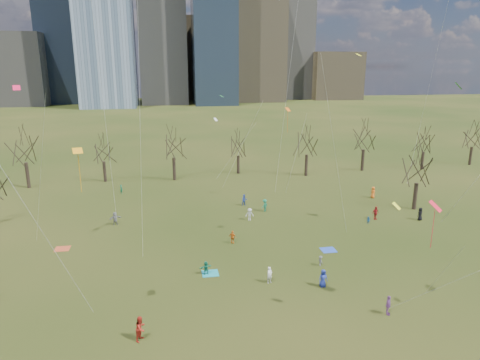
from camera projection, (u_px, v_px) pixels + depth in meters
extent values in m
plane|color=black|center=(262.00, 287.00, 39.05)|extent=(500.00, 500.00, 0.00)
cube|color=slate|center=(162.00, 11.00, 220.80)|extent=(24.00, 24.00, 95.00)
cube|color=#726347|center=(257.00, 37.00, 241.96)|extent=(28.00, 28.00, 72.00)
cube|color=#384C66|center=(65.00, 42.00, 230.41)|extent=(25.00, 25.00, 65.00)
cube|color=slate|center=(292.00, 51.00, 262.14)|extent=(22.00, 22.00, 58.00)
cube|color=#726347|center=(185.00, 59.00, 262.30)|extent=(30.00, 30.00, 48.00)
cube|color=slate|center=(13.00, 70.00, 220.51)|extent=(35.00, 30.00, 36.00)
cube|color=#726347|center=(332.00, 76.00, 265.33)|extent=(30.00, 28.00, 28.00)
cylinder|color=black|center=(28.00, 175.00, 70.57)|extent=(0.55, 0.55, 4.28)
cylinder|color=black|center=(105.00, 171.00, 74.53)|extent=(0.52, 0.52, 3.60)
cylinder|color=black|center=(174.00, 169.00, 75.48)|extent=(0.54, 0.54, 4.05)
cylinder|color=black|center=(238.00, 164.00, 80.39)|extent=(0.51, 0.51, 3.38)
cylinder|color=black|center=(306.00, 165.00, 78.47)|extent=(0.54, 0.54, 3.96)
cylinder|color=black|center=(363.00, 160.00, 82.32)|extent=(0.54, 0.54, 4.14)
cylinder|color=black|center=(422.00, 161.00, 83.42)|extent=(0.52, 0.52, 3.51)
cylinder|color=black|center=(471.00, 156.00, 87.26)|extent=(0.53, 0.53, 3.74)
cylinder|color=black|center=(415.00, 196.00, 59.97)|extent=(0.53, 0.53, 3.83)
cube|color=teal|center=(210.00, 273.00, 41.62)|extent=(1.60, 1.50, 0.03)
cube|color=#2749B6|center=(328.00, 250.00, 46.94)|extent=(1.60, 1.50, 0.03)
cube|color=#BC4725|center=(62.00, 249.00, 47.23)|extent=(1.60, 1.50, 0.03)
imported|color=#233399|center=(323.00, 278.00, 38.93)|extent=(0.86, 0.60, 1.69)
imported|color=white|center=(270.00, 275.00, 39.64)|extent=(0.69, 0.61, 1.59)
imported|color=#B52619|center=(141.00, 328.00, 31.28)|extent=(1.09, 1.17, 1.92)
imported|color=#5A5A5E|center=(321.00, 261.00, 43.15)|extent=(0.52, 0.75, 1.06)
imported|color=orange|center=(233.00, 237.00, 48.49)|extent=(0.97, 0.80, 1.54)
imported|color=#1B7B5B|center=(206.00, 268.00, 41.29)|extent=(1.32, 0.80, 1.36)
imported|color=black|center=(420.00, 214.00, 55.84)|extent=(1.00, 0.85, 1.73)
imported|color=#2768AC|center=(368.00, 220.00, 54.64)|extent=(0.54, 0.58, 0.95)
imported|color=silver|center=(250.00, 214.00, 55.85)|extent=(1.13, 0.74, 1.64)
imported|color=#A7171C|center=(375.00, 213.00, 56.19)|extent=(1.10, 0.67, 1.75)
imported|color=slate|center=(115.00, 218.00, 54.25)|extent=(1.62, 1.11, 1.68)
imported|color=orange|center=(373.00, 192.00, 65.36)|extent=(0.70, 0.95, 1.77)
imported|color=#166543|center=(121.00, 189.00, 67.66)|extent=(0.61, 0.64, 1.46)
imported|color=#263FA5|center=(244.00, 200.00, 61.81)|extent=(0.93, 0.80, 1.66)
imported|color=#19724C|center=(265.00, 205.00, 59.30)|extent=(1.27, 1.25, 1.76)
imported|color=#8C4C99|center=(388.00, 305.00, 34.53)|extent=(0.83, 1.05, 1.67)
plane|color=orange|center=(78.00, 151.00, 29.34)|extent=(1.13, 1.10, 0.28)
cylinder|color=silver|center=(53.00, 248.00, 28.82)|extent=(3.69, 3.86, 12.53)
cylinder|color=orange|center=(80.00, 174.00, 29.76)|extent=(0.04, 0.04, 2.70)
plane|color=yellow|center=(359.00, 55.00, 43.51)|extent=(0.89, 0.88, 0.26)
cylinder|color=silver|center=(335.00, 154.00, 42.58)|extent=(6.30, 6.07, 19.27)
plane|color=red|center=(435.00, 206.00, 33.28)|extent=(1.45, 1.42, 0.72)
cylinder|color=silver|center=(441.00, 274.00, 30.54)|extent=(2.96, 7.32, 7.59)
cylinder|color=red|center=(433.00, 229.00, 33.78)|extent=(0.04, 0.04, 3.15)
cylinder|color=silver|center=(140.00, 111.00, 36.56)|extent=(1.35, 4.06, 28.82)
cylinder|color=silver|center=(287.00, 94.00, 58.13)|extent=(1.60, 4.38, 28.98)
plane|color=green|center=(459.00, 86.00, 47.33)|extent=(1.09, 1.27, 0.77)
cylinder|color=silver|center=(105.00, 118.00, 46.77)|extent=(0.31, 4.08, 25.28)
plane|color=orange|center=(288.00, 109.00, 60.10)|extent=(1.06, 0.97, 0.52)
cylinder|color=silver|center=(295.00, 156.00, 58.96)|extent=(0.87, 5.87, 12.29)
cylinder|color=orange|center=(288.00, 122.00, 60.55)|extent=(0.04, 0.04, 3.00)
plane|color=yellow|center=(397.00, 206.00, 30.77)|extent=(0.88, 0.87, 0.43)
cylinder|color=silver|center=(447.00, 284.00, 28.20)|extent=(3.42, 8.24, 8.40)
plane|color=#E61948|center=(17.00, 88.00, 41.96)|extent=(1.19, 1.11, 0.46)
cylinder|color=silver|center=(40.00, 178.00, 39.96)|extent=(5.07, 9.43, 16.11)
cylinder|color=silver|center=(429.00, 85.00, 59.40)|extent=(2.22, 9.53, 31.28)
plane|color=silver|center=(216.00, 119.00, 68.81)|extent=(0.92, 0.87, 0.51)
cylinder|color=silver|center=(236.00, 152.00, 68.35)|extent=(5.76, 4.64, 9.89)
plane|color=green|center=(222.00, 96.00, 62.74)|extent=(0.77, 0.79, 0.26)
cylinder|color=silver|center=(241.00, 148.00, 60.64)|extent=(4.26, 8.89, 13.90)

